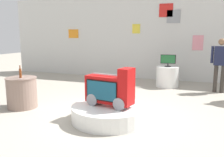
% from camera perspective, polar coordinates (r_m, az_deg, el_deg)
% --- Properties ---
extents(ground_plane, '(30.00, 30.00, 0.00)m').
position_cam_1_polar(ground_plane, '(5.48, -1.57, -8.41)').
color(ground_plane, '#A8A091').
extents(back_wall_display, '(12.53, 0.13, 3.30)m').
position_cam_1_polar(back_wall_display, '(9.76, 8.89, 9.57)').
color(back_wall_display, silver).
rests_on(back_wall_display, ground).
extents(main_display_pedestal, '(1.56, 1.56, 0.31)m').
position_cam_1_polar(main_display_pedestal, '(5.06, -0.59, -8.14)').
color(main_display_pedestal, white).
rests_on(main_display_pedestal, ground).
extents(novelty_firetruck_tv, '(1.03, 0.55, 0.80)m').
position_cam_1_polar(novelty_firetruck_tv, '(4.91, -0.46, -2.86)').
color(novelty_firetruck_tv, gray).
rests_on(novelty_firetruck_tv, main_display_pedestal).
extents(display_pedestal_center_rear, '(0.75, 0.75, 0.69)m').
position_cam_1_polar(display_pedestal_center_rear, '(8.46, 12.89, 0.42)').
color(display_pedestal_center_rear, white).
rests_on(display_pedestal_center_rear, ground).
extents(tv_on_center_rear, '(0.50, 0.21, 0.40)m').
position_cam_1_polar(tv_on_center_rear, '(8.38, 13.03, 4.26)').
color(tv_on_center_rear, black).
rests_on(tv_on_center_rear, display_pedestal_center_rear).
extents(side_table_round, '(0.73, 0.73, 0.74)m').
position_cam_1_polar(side_table_round, '(6.27, -20.41, -3.04)').
color(side_table_round, gray).
rests_on(side_table_round, ground).
extents(bottle_on_side_table, '(0.06, 0.06, 0.30)m').
position_cam_1_polar(bottle_on_side_table, '(6.13, -20.74, 1.26)').
color(bottle_on_side_table, brown).
rests_on(bottle_on_side_table, side_table_round).
extents(shopper_browsing_near_truck, '(0.56, 0.21, 1.64)m').
position_cam_1_polar(shopper_browsing_near_truck, '(8.02, 24.11, 3.72)').
color(shopper_browsing_near_truck, '#38332D').
rests_on(shopper_browsing_near_truck, ground).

